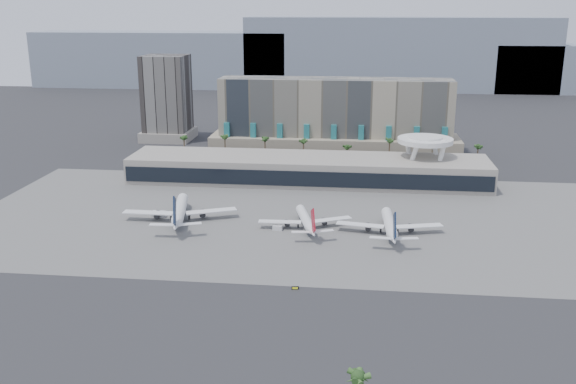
# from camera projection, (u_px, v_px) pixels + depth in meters

# --- Properties ---
(ground) EXTENTS (900.00, 900.00, 0.00)m
(ground) POSITION_uv_depth(u_px,v_px,m) (279.00, 273.00, 202.72)
(ground) COLOR #232326
(ground) RESTS_ON ground
(apron_pad) EXTENTS (260.00, 130.00, 0.06)m
(apron_pad) POSITION_uv_depth(u_px,v_px,m) (296.00, 217.00, 255.17)
(apron_pad) COLOR #5B5B59
(apron_pad) RESTS_ON ground
(mountain_ridge) EXTENTS (680.00, 60.00, 70.00)m
(mountain_ridge) POSITION_uv_depth(u_px,v_px,m) (365.00, 59.00, 639.66)
(mountain_ridge) COLOR gray
(mountain_ridge) RESTS_ON ground
(hotel) EXTENTS (140.00, 30.00, 42.00)m
(hotel) POSITION_uv_depth(u_px,v_px,m) (335.00, 123.00, 363.29)
(hotel) COLOR tan
(hotel) RESTS_ON ground
(office_tower) EXTENTS (30.00, 30.00, 52.00)m
(office_tower) POSITION_uv_depth(u_px,v_px,m) (167.00, 103.00, 397.19)
(office_tower) COLOR black
(office_tower) RESTS_ON ground
(terminal) EXTENTS (170.00, 32.50, 14.50)m
(terminal) POSITION_uv_depth(u_px,v_px,m) (308.00, 168.00, 305.66)
(terminal) COLOR #A19B8D
(terminal) RESTS_ON ground
(saucer_structure) EXTENTS (26.00, 26.00, 21.89)m
(saucer_structure) POSITION_uv_depth(u_px,v_px,m) (425.00, 144.00, 302.31)
(saucer_structure) COLOR white
(saucer_structure) RESTS_ON ground
(palm_row) EXTENTS (157.80, 2.80, 13.10)m
(palm_row) POSITION_uv_depth(u_px,v_px,m) (326.00, 145.00, 337.33)
(palm_row) COLOR brown
(palm_row) RESTS_ON ground
(airliner_left) EXTENTS (43.99, 45.70, 15.92)m
(airliner_left) POSITION_uv_depth(u_px,v_px,m) (180.00, 211.00, 250.47)
(airliner_left) COLOR white
(airliner_left) RESTS_ON ground
(airliner_centre) EXTENTS (35.28, 36.62, 12.88)m
(airliner_centre) POSITION_uv_depth(u_px,v_px,m) (306.00, 220.00, 242.37)
(airliner_centre) COLOR white
(airliner_centre) RESTS_ON ground
(airliner_right) EXTENTS (39.63, 40.84, 14.09)m
(airliner_right) POSITION_uv_depth(u_px,v_px,m) (390.00, 224.00, 236.29)
(airliner_right) COLOR white
(airliner_right) RESTS_ON ground
(service_vehicle_a) EXTENTS (5.29, 2.78, 2.53)m
(service_vehicle_a) POSITION_uv_depth(u_px,v_px,m) (159.00, 214.00, 255.12)
(service_vehicle_a) COLOR silver
(service_vehicle_a) RESTS_ON ground
(service_vehicle_b) EXTENTS (3.80, 2.46, 1.84)m
(service_vehicle_b) POSITION_uv_depth(u_px,v_px,m) (278.00, 228.00, 240.63)
(service_vehicle_b) COLOR silver
(service_vehicle_b) RESTS_ON ground
(taxiway_sign) EXTENTS (2.19, 0.62, 0.99)m
(taxiway_sign) POSITION_uv_depth(u_px,v_px,m) (295.00, 288.00, 190.53)
(taxiway_sign) COLOR black
(taxiway_sign) RESTS_ON ground
(near_palm_b) EXTENTS (6.00, 6.00, 13.69)m
(near_palm_b) POSITION_uv_depth(u_px,v_px,m) (358.00, 384.00, 124.18)
(near_palm_b) COLOR brown
(near_palm_b) RESTS_ON ground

